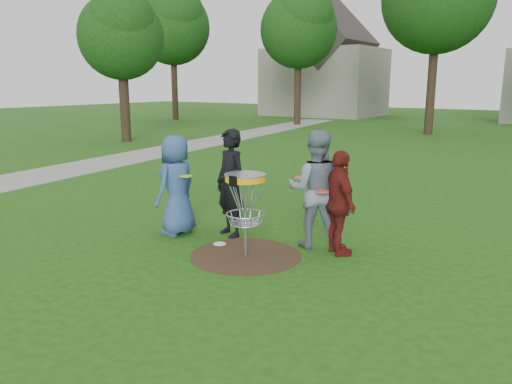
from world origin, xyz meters
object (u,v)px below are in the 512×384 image
Objects in this scene: player_blue at (176,185)px; disc_golf_basket at (245,194)px; player_black at (230,183)px; player_grey at (315,189)px; player_maroon at (339,203)px.

disc_golf_basket is at bearing 79.62° from player_blue.
disc_golf_basket is (1.74, -0.29, 0.11)m from player_blue.
player_black reaches higher than disc_golf_basket.
player_black is 1.41× the size of disc_golf_basket.
player_black reaches higher than player_blue.
player_grey reaches higher than player_maroon.
player_grey reaches higher than player_black.
player_maroon is 1.24× the size of disc_golf_basket.
player_grey is 0.55m from player_maroon.
player_blue reaches higher than disc_golf_basket.
player_maroon is (2.94, 0.62, -0.06)m from player_blue.
player_maroon reaches higher than disc_golf_basket.
player_black reaches higher than player_maroon.
player_blue is 1.33× the size of disc_golf_basket.
player_blue is 3.01m from player_maroon.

